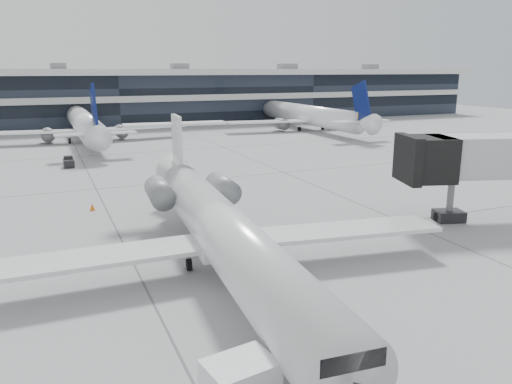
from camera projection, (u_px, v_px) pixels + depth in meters
name	position (u px, v px, depth m)	size (l,w,h in m)	color
ground	(282.00, 239.00, 33.58)	(220.00, 220.00, 0.00)	gray
terminal	(112.00, 99.00, 105.56)	(170.00, 22.00, 10.00)	black
bg_jet_center	(86.00, 141.00, 79.60)	(32.00, 40.00, 9.60)	white
bg_jet_right	(306.00, 129.00, 94.90)	(32.00, 40.00, 9.60)	white
regional_jet	(222.00, 230.00, 27.16)	(26.70, 33.36, 7.70)	silver
traffic_cone	(92.00, 207.00, 40.39)	(0.53, 0.53, 0.60)	orange
far_tug	(69.00, 162.00, 58.24)	(1.18, 1.98, 1.25)	black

